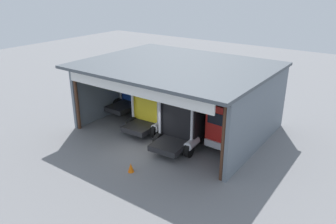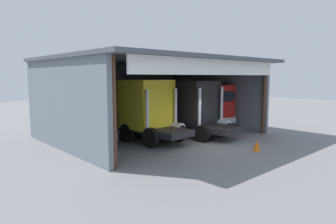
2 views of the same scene
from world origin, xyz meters
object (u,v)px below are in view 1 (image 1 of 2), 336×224
Objects in this scene: oil_drum at (222,111)px; truck_black_yard_outside at (185,117)px; truck_blue_center_left_bay at (138,90)px; truck_yellow_right_bay at (155,104)px; truck_red_left_bay at (234,123)px; tool_cart at (175,102)px; traffic_cone at (131,168)px.

truck_black_yard_outside is at bearing -88.59° from oil_drum.
truck_yellow_right_bay is (3.52, -2.30, 0.22)m from truck_blue_center_left_bay.
truck_red_left_bay reaches higher than truck_black_yard_outside.
truck_blue_center_left_bay reaches higher than oil_drum.
oil_drum is (6.53, 2.74, -1.27)m from truck_blue_center_left_bay.
truck_black_yard_outside is 0.94× the size of truck_red_left_bay.
tool_cart is at bearing -171.94° from oil_drum.
truck_yellow_right_bay is at bearing 7.65° from truck_red_left_bay.
truck_yellow_right_bay is at bearing 160.41° from truck_black_yard_outside.
tool_cart is 1.79× the size of traffic_cone.
oil_drum is at bearing 87.08° from truck_black_yard_outside.
truck_yellow_right_bay is 6.05m from oil_drum.
tool_cart is at bearing 44.14° from truck_blue_center_left_bay.
truck_blue_center_left_bay is 1.08× the size of truck_yellow_right_bay.
truck_black_yard_outside is at bearing -24.74° from truck_blue_center_left_bay.
oil_drum reaches higher than traffic_cone.
oil_drum is at bearing 87.83° from traffic_cone.
truck_red_left_bay is 5.60m from oil_drum.
truck_blue_center_left_bay is at bearing -136.43° from tool_cart.
oil_drum is at bearing 23.33° from truck_blue_center_left_bay.
truck_yellow_right_bay is 0.95× the size of truck_black_yard_outside.
truck_blue_center_left_bay is 7.39m from truck_black_yard_outside.
truck_blue_center_left_bay reaches higher than tool_cart.
truck_yellow_right_bay is 6.03m from truck_red_left_bay.
truck_yellow_right_bay reaches higher than tool_cart.
truck_blue_center_left_bay is 7.20m from oil_drum.
truck_yellow_right_bay is 0.89× the size of truck_red_left_bay.
truck_black_yard_outside reaches higher than truck_blue_center_left_bay.
tool_cart is at bearing 111.07° from traffic_cone.
traffic_cone is (-0.55, -4.79, -1.61)m from truck_black_yard_outside.
truck_black_yard_outside is 5.09m from traffic_cone.
traffic_cone is at bearing -51.81° from truck_blue_center_left_bay.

